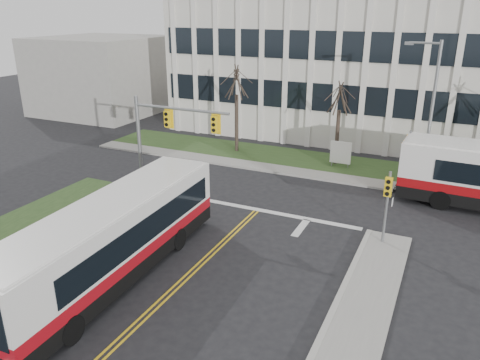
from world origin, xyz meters
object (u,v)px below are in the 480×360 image
object	(u,v)px
bus_main	(112,241)
newspaper_box_red	(71,227)
streetlight	(429,107)
newspaper_box_blue	(21,263)
directory_sign	(341,153)

from	to	relation	value
bus_main	newspaper_box_red	xyz separation A→B (m)	(-4.61, 2.20, -1.24)
newspaper_box_red	streetlight	bearing A→B (deg)	19.23
bus_main	newspaper_box_blue	xyz separation A→B (m)	(-3.96, -1.48, -1.24)
bus_main	newspaper_box_blue	distance (m)	4.41
streetlight	newspaper_box_red	bearing A→B (deg)	-135.95
directory_sign	newspaper_box_blue	bearing A→B (deg)	-114.99
directory_sign	newspaper_box_blue	xyz separation A→B (m)	(-9.30, -19.95, -0.70)
streetlight	directory_sign	world-z (taller)	streetlight
bus_main	newspaper_box_blue	bearing A→B (deg)	-161.38
streetlight	bus_main	world-z (taller)	streetlight
streetlight	directory_sign	distance (m)	6.96
directory_sign	newspaper_box_red	distance (m)	19.09
bus_main	newspaper_box_red	bearing A→B (deg)	152.62
bus_main	newspaper_box_red	size ratio (longest dim) A/B	13.57
streetlight	bus_main	distance (m)	20.62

